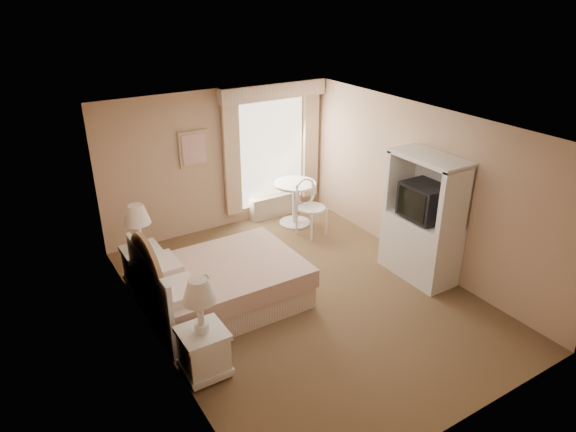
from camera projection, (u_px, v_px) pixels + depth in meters
room at (306, 217)px, 6.82m from camera, size 4.21×5.51×2.51m
window at (273, 148)px, 9.33m from camera, size 2.05×0.22×2.51m
framed_art at (194, 149)px, 8.57m from camera, size 0.52×0.04×0.62m
bed at (218, 284)px, 7.00m from camera, size 2.09×1.59×1.41m
nightstand_near at (203, 340)px, 5.71m from camera, size 0.51×0.51×1.23m
nightstand_far at (142, 257)px, 7.41m from camera, size 0.53×0.53×1.27m
round_table at (295, 197)px, 9.31m from camera, size 0.76×0.76×0.81m
cafe_chair at (309, 203)px, 8.94m from camera, size 0.57×0.57×1.00m
armoire at (422, 228)px, 7.57m from camera, size 0.57×1.15×1.91m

